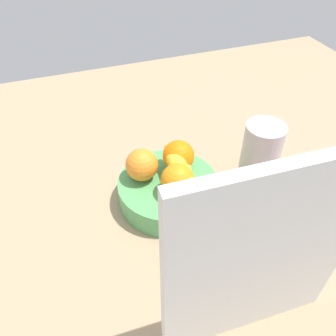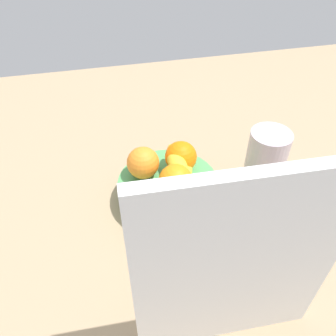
# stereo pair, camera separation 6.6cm
# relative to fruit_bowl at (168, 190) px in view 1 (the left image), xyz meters

# --- Properties ---
(ground_plane) EXTENTS (1.80, 1.40, 0.03)m
(ground_plane) POSITION_rel_fruit_bowl_xyz_m (-0.03, -0.02, -0.04)
(ground_plane) COLOR tan
(fruit_bowl) EXTENTS (0.22, 0.22, 0.06)m
(fruit_bowl) POSITION_rel_fruit_bowl_xyz_m (0.00, 0.00, 0.00)
(fruit_bowl) COLOR #52A25C
(fruit_bowl) RESTS_ON ground_plane
(orange_front_left) EXTENTS (0.07, 0.07, 0.07)m
(orange_front_left) POSITION_rel_fruit_bowl_xyz_m (0.05, -0.03, 0.06)
(orange_front_left) COLOR orange
(orange_front_left) RESTS_ON fruit_bowl
(orange_front_right) EXTENTS (0.07, 0.07, 0.07)m
(orange_front_right) POSITION_rel_fruit_bowl_xyz_m (-0.01, 0.04, 0.06)
(orange_front_right) COLOR orange
(orange_front_right) RESTS_ON fruit_bowl
(orange_center) EXTENTS (0.07, 0.07, 0.07)m
(orange_center) POSITION_rel_fruit_bowl_xyz_m (-0.04, -0.03, 0.06)
(orange_center) COLOR orange
(orange_center) RESTS_ON fruit_bowl
(banana_bunch) EXTENTS (0.10, 0.17, 0.06)m
(banana_bunch) POSITION_rel_fruit_bowl_xyz_m (-0.02, 0.01, 0.06)
(banana_bunch) COLOR yellow
(banana_bunch) RESTS_ON fruit_bowl
(cutting_board) EXTENTS (0.28, 0.03, 0.36)m
(cutting_board) POSITION_rel_fruit_bowl_xyz_m (-0.02, 0.31, 0.15)
(cutting_board) COLOR white
(cutting_board) RESTS_ON ground_plane
(thermos_tumbler) EXTENTS (0.09, 0.09, 0.17)m
(thermos_tumbler) POSITION_rel_fruit_bowl_xyz_m (-0.22, 0.02, 0.05)
(thermos_tumbler) COLOR #C0AFBF
(thermos_tumbler) RESTS_ON ground_plane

